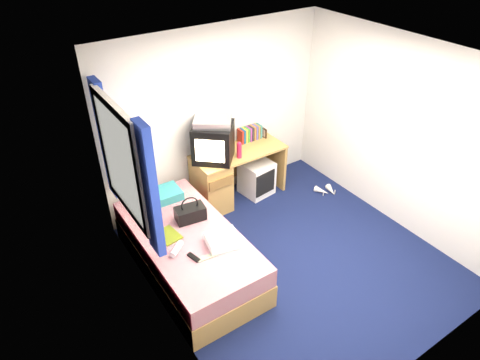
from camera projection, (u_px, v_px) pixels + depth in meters
ground at (292, 258)px, 5.15m from camera, size 3.40×3.40×0.00m
room_shell at (301, 154)px, 4.35m from camera, size 3.40×3.40×3.40m
bed at (189, 252)px, 4.86m from camera, size 1.01×2.00×0.54m
pillow at (160, 196)px, 5.20m from camera, size 0.51×0.33×0.11m
desk at (222, 178)px, 5.87m from camera, size 1.30×0.55×0.75m
storage_cube at (257, 178)px, 6.16m from camera, size 0.45×0.45×0.50m
crt_tv at (213, 142)px, 5.50m from camera, size 0.67×0.67×0.49m
vcr at (212, 122)px, 5.34m from camera, size 0.57×0.54×0.09m
book_row at (250, 134)px, 6.01m from camera, size 0.34×0.13×0.20m
picture_frame at (264, 133)px, 6.10m from camera, size 0.02×0.12×0.14m
pink_water_bottle at (239, 151)px, 5.60m from camera, size 0.08×0.08×0.21m
aerosol_can at (226, 144)px, 5.76m from camera, size 0.06×0.06×0.19m
handbag at (190, 213)px, 4.87m from camera, size 0.36×0.23×0.31m
towel at (223, 240)px, 4.54m from camera, size 0.38×0.34×0.11m
magazine at (168, 235)px, 4.67m from camera, size 0.24×0.30×0.01m
water_bottle at (177, 249)px, 4.45m from camera, size 0.20×0.18×0.07m
colour_swatch_fan at (207, 257)px, 4.39m from camera, size 0.22×0.08×0.01m
remote_control at (194, 257)px, 4.39m from camera, size 0.08×0.17×0.02m
window_assembly at (124, 163)px, 4.27m from camera, size 0.11×1.42×1.40m
white_heels at (326, 191)px, 6.25m from camera, size 0.28×0.30×0.09m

